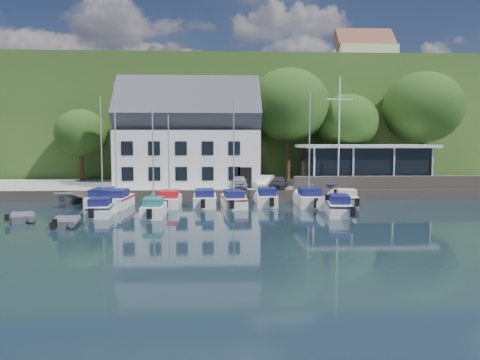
{
  "coord_description": "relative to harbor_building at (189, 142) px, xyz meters",
  "views": [
    {
      "loc": [
        -3.99,
        -31.59,
        5.5
      ],
      "look_at": [
        -2.12,
        9.0,
        2.08
      ],
      "focal_mm": 35.0,
      "sensor_mm": 36.0,
      "label": 1
    }
  ],
  "objects": [
    {
      "name": "ground",
      "position": [
        7.0,
        -16.5,
        -5.35
      ],
      "size": [
        180.0,
        180.0,
        0.0
      ],
      "primitive_type": "plane",
      "color": "black",
      "rests_on": "ground"
    },
    {
      "name": "quay",
      "position": [
        7.0,
        1.0,
        -4.85
      ],
      "size": [
        60.0,
        13.0,
        1.0
      ],
      "primitive_type": "cube",
      "color": "#979792",
      "rests_on": "ground"
    },
    {
      "name": "quay_face",
      "position": [
        7.0,
        -5.5,
        -4.85
      ],
      "size": [
        60.0,
        0.3,
        1.0
      ],
      "primitive_type": "cube",
      "color": "#70645A",
      "rests_on": "ground"
    },
    {
      "name": "hillside",
      "position": [
        7.0,
        45.5,
        2.65
      ],
      "size": [
        160.0,
        75.0,
        16.0
      ],
      "primitive_type": "cube",
      "color": "#28471A",
      "rests_on": "ground"
    },
    {
      "name": "field_patch",
      "position": [
        15.0,
        53.5,
        10.8
      ],
      "size": [
        50.0,
        30.0,
        0.3
      ],
      "primitive_type": "cube",
      "color": "#556532",
      "rests_on": "hillside"
    },
    {
      "name": "farmhouse",
      "position": [
        29.0,
        35.5,
        14.75
      ],
      "size": [
        10.4,
        7.0,
        8.2
      ],
      "primitive_type": null,
      "color": "beige",
      "rests_on": "hillside"
    },
    {
      "name": "harbor_building",
      "position": [
        0.0,
        0.0,
        0.0
      ],
      "size": [
        14.4,
        8.2,
        8.7
      ],
      "primitive_type": null,
      "color": "white",
      "rests_on": "quay"
    },
    {
      "name": "club_pavilion",
      "position": [
        18.0,
        -0.5,
        -2.3
      ],
      "size": [
        13.2,
        7.2,
        4.1
      ],
      "primitive_type": null,
      "color": "black",
      "rests_on": "quay"
    },
    {
      "name": "seawall",
      "position": [
        19.0,
        -5.1,
        -3.75
      ],
      "size": [
        18.0,
        0.5,
        1.2
      ],
      "primitive_type": "cube",
      "color": "#70645A",
      "rests_on": "quay"
    },
    {
      "name": "gangway",
      "position": [
        -9.5,
        -7.5,
        -5.35
      ],
      "size": [
        1.2,
        6.0,
        1.4
      ],
      "primitive_type": null,
      "color": "silver",
      "rests_on": "ground"
    },
    {
      "name": "car_silver",
      "position": [
        4.98,
        -3.98,
        -3.72
      ],
      "size": [
        1.62,
        3.74,
        1.26
      ],
      "primitive_type": "imported",
      "rotation": [
        0.0,
        0.0,
        -0.04
      ],
      "color": "#B2B1B6",
      "rests_on": "quay"
    },
    {
      "name": "car_white",
      "position": [
        7.57,
        -3.12,
        -3.77
      ],
      "size": [
        2.32,
        3.72,
        1.16
      ],
      "primitive_type": "imported",
      "rotation": [
        0.0,
        0.0,
        -0.34
      ],
      "color": "silver",
      "rests_on": "quay"
    },
    {
      "name": "car_dgrey",
      "position": [
        8.79,
        -3.87,
        -3.81
      ],
      "size": [
        2.38,
        4.0,
        1.09
      ],
      "primitive_type": "imported",
      "rotation": [
        0.0,
        0.0,
        -0.24
      ],
      "color": "#2B2B30",
      "rests_on": "quay"
    },
    {
      "name": "car_blue",
      "position": [
        13.23,
        -3.42,
        -3.73
      ],
      "size": [
        2.5,
        3.89,
        1.24
      ],
      "primitive_type": "imported",
      "rotation": [
        0.0,
        0.0,
        0.32
      ],
      "color": "#304394",
      "rests_on": "quay"
    },
    {
      "name": "flagpole",
      "position": [
        14.35,
        -4.43,
        0.87
      ],
      "size": [
        2.51,
        0.2,
        10.45
      ],
      "primitive_type": null,
      "color": "white",
      "rests_on": "quay"
    },
    {
      "name": "tree_0",
      "position": [
        -12.5,
        5.62,
        -0.32
      ],
      "size": [
        5.9,
        5.9,
        8.06
      ],
      "primitive_type": null,
      "color": "#1A3610",
      "rests_on": "quay"
    },
    {
      "name": "tree_1",
      "position": [
        -4.33,
        5.99,
        0.93
      ],
      "size": [
        7.72,
        7.72,
        10.56
      ],
      "primitive_type": null,
      "color": "#1A3610",
      "rests_on": "quay"
    },
    {
      "name": "tree_2",
      "position": [
        3.22,
        4.93,
        1.11
      ],
      "size": [
        7.99,
        7.99,
        10.91
      ],
      "primitive_type": null,
      "color": "#1A3610",
      "rests_on": "quay"
    },
    {
      "name": "tree_3",
      "position": [
        11.07,
        5.74,
        2.05
      ],
      "size": [
        9.37,
        9.37,
        12.8
      ],
      "primitive_type": null,
      "color": "#1A3610",
      "rests_on": "quay"
    },
    {
      "name": "tree_4",
      "position": [
        17.97,
        5.87,
        0.61
      ],
      "size": [
        7.26,
        7.26,
        9.92
      ],
      "primitive_type": null,
      "color": "#1A3610",
      "rests_on": "quay"
    },
    {
      "name": "tree_5",
      "position": [
        26.61,
        5.25,
        1.86
      ],
      "size": [
        9.09,
        9.09,
        12.42
      ],
      "primitive_type": null,
      "color": "#1A3610",
      "rests_on": "quay"
    },
    {
      "name": "boat_r1_0",
      "position": [
        -6.71,
        -8.72,
        -0.68
      ],
      "size": [
        2.23,
        6.74,
        9.35
      ],
      "primitive_type": null,
      "rotation": [
        0.0,
        0.0,
        -0.04
      ],
      "color": "white",
      "rests_on": "ground"
    },
    {
      "name": "boat_r1_1",
      "position": [
        -5.4,
        -9.41,
        -0.71
      ],
      "size": [
        2.55,
        6.52,
        9.27
      ],
      "primitive_type": null,
      "rotation": [
        0.0,
        0.0,
        -0.06
      ],
      "color": "white",
      "rests_on": "ground"
    },
    {
      "name": "boat_r1_2",
      "position": [
        -1.11,
        -9.17,
        -1.12
      ],
      "size": [
        2.08,
        5.99,
        8.46
      ],
      "primitive_type": null,
      "rotation": [
        0.0,
        0.0,
        0.01
      ],
      "color": "white",
      "rests_on": "ground"
    },
    {
      "name": "boat_r1_3",
      "position": [
        1.83,
        -8.77,
        -4.63
      ],
      "size": [
        2.18,
        6.62,
        1.44
      ],
      "primitive_type": null,
      "rotation": [
        0.0,
        0.0,
        0.03
      ],
      "color": "white",
      "rests_on": "ground"
    },
    {
      "name": "boat_r1_4",
      "position": [
        4.27,
        -9.39,
        -1.08
      ],
      "size": [
        2.54,
        6.54,
        8.55
      ],
      "primitive_type": null,
      "rotation": [
        0.0,
        0.0,
        0.1
      ],
      "color": "white",
      "rests_on": "ground"
    },
    {
      "name": "boat_r1_5",
      "position": [
        7.14,
        -8.72,
        -4.59
      ],
      "size": [
        2.28,
        5.78,
        1.52
      ],
      "primitive_type": null,
      "rotation": [
        0.0,
        0.0,
        -0.07
      ],
      "color": "white",
      "rests_on": "ground"
    },
    {
      "name": "boat_r1_6",
      "position": [
        10.66,
        -9.0,
        -0.64
      ],
      "size": [
        2.42,
        6.82,
        9.42
      ],
      "primitive_type": null,
      "rotation": [
        0.0,
        0.0,
        -0.04
      ],
      "color": "white",
      "rests_on": "ground"
    },
    {
      "name": "boat_r1_7",
      "position": [
        13.91,
        -8.81,
        -4.67
      ],
      "size": [
        2.86,
        5.64,
        1.37
      ],
      "primitive_type": null,
      "rotation": [
        0.0,
        0.0,
        -0.17
      ],
      "color": "white",
      "rests_on": "ground"
    },
    {
      "name": "boat_r2_0",
      "position": [
        -5.61,
        -13.88,
        -4.67
      ],
      "size": [
        2.24,
        4.95,
        1.37
      ],
      "primitive_type": null,
      "rotation": [
        0.0,
        0.0,
        0.09
      ],
      "color": "white",
      "rests_on": "ground"
    },
    {
      "name": "boat_r2_1",
      "position": [
        -1.71,
        -14.13,
        -1.1
      ],
      "size": [
        1.71,
        5.51,
        8.49
      ],
      "primitive_type": null,
      "rotation": [
        0.0,
        0.0,
        0.01
      ],
      "color": "white",
      "rests_on": "ground"
    },
    {
      "name": "boat_r2_4",
      "position": [
        11.92,
        -13.97,
        -4.59
      ],
      "size": [
        2.73,
        6.58,
        1.51
      ],
      "primitive_type": null,
      "rotation": [
        0.0,
        0.0,
        -0.16
      ],
      "color": "white",
      "rests_on": "ground"
    },
    {
      "name": "dinghy_0",
      "position": [
        -10.5,
        -15.64,
        -5.02
      ],
      "size": [
        2.62,
        3.28,
        0.67
      ],
      "primitive_type": null,
      "rotation": [
        0.0,
        0.0,
        0.37
      ],
      "color": "#3A3A3F",
      "rests_on": "ground"
    },
    {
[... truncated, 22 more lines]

